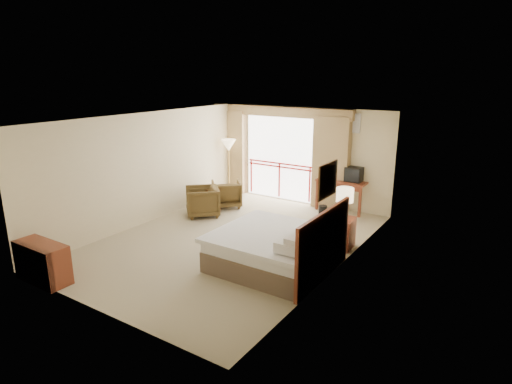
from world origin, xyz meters
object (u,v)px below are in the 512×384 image
Objects in this scene: nightstand at (342,233)px; tv at (354,174)px; armchair_far at (227,206)px; side_table at (213,194)px; desk at (343,186)px; floor_lamp at (229,147)px; armchair_near at (203,215)px; wastebasket at (323,211)px; bed at (277,248)px; table_lamp at (345,195)px; dresser at (42,262)px.

tv is (-0.67, 2.38, 0.72)m from nightstand.
armchair_far is 0.59m from side_table.
floor_lamp reaches higher than desk.
armchair_near is at bearing 175.44° from nightstand.
wastebasket is (-0.24, -0.74, -0.53)m from desk.
desk is 3.51m from side_table.
floor_lamp reaches higher than bed.
tv is at bearing 6.98° from floor_lamp.
bed is 7.76× the size of wastebasket.
bed is 3.56m from armchair_near.
armchair_near is 1.39× the size of side_table.
tv is (-0.67, 2.33, -0.10)m from table_lamp.
table_lamp is at bearing 48.87° from dresser.
side_table is 1.74m from floor_lamp.
dresser is at bearing -45.00° from armchair_near.
desk is at bearing 164.23° from armchair_far.
dresser is at bearing -114.09° from desk.
armchair_far is 0.95× the size of armchair_near.
armchair_far is at bearing -57.35° from floor_lamp.
tv is at bearing 160.98° from armchair_far.
armchair_far is at bearing 140.57° from bed.
dresser is at bearing -135.92° from nightstand.
armchair_far is at bearing -164.68° from wastebasket.
wastebasket is 0.33× the size of armchair_near.
bed is at bearing -117.94° from nightstand.
floor_lamp is (-3.18, 0.22, 1.33)m from wastebasket.
nightstand is 1.08× the size of side_table.
tv is at bearing -12.81° from desk.
table_lamp reaches higher than desk.
armchair_far is at bearing 131.93° from armchair_near.
desk is (-0.97, 2.39, -0.48)m from table_lamp.
table_lamp reaches higher than dresser.
bed reaches higher than dresser.
tv is at bearing 28.35° from side_table.
table_lamp reaches higher than tv.
side_table is at bearing -158.28° from wastebasket.
desk is 3.55m from floor_lamp.
tv is at bearing 101.64° from nightstand.
table_lamp is at bearing -53.79° from wastebasket.
dresser reaches higher than side_table.
armchair_far is (-3.79, 0.94, -1.14)m from table_lamp.
desk is 0.49m from tv.
bed is 3.53× the size of side_table.
floor_lamp is at bearing 176.02° from wastebasket.
floor_lamp is 1.58× the size of dresser.
armchair_far is at bearing 89.40° from dresser.
tv is 1.56× the size of wastebasket.
armchair_near is (-3.18, -2.35, -1.04)m from tv.
dresser is (-3.19, -2.78, -0.02)m from bed.
dresser is at bearing -85.34° from floor_lamp.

